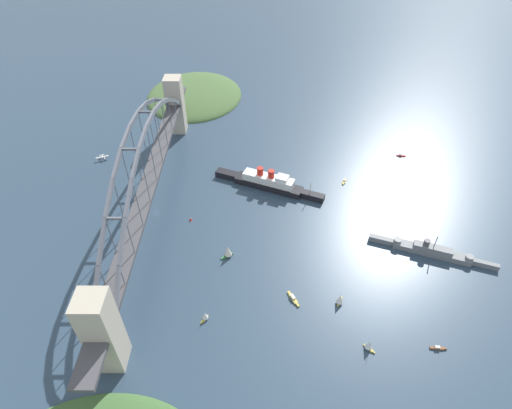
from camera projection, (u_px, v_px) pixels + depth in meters
ground_plane at (156, 212)px, 324.76m from camera, size 1400.00×1400.00×0.00m
harbor_arch_bridge at (149, 181)px, 304.14m from camera, size 312.81×15.84×78.29m
headland_west_shore at (193, 95)px, 477.29m from camera, size 127.61×108.55×19.89m
ocean_liner at (268, 182)px, 344.46m from camera, size 43.35×92.38×18.33m
naval_cruiser at (431, 251)px, 289.32m from camera, size 32.74×83.86×17.41m
seaplane_taxiing_near_bridge at (103, 158)px, 378.12m from camera, size 7.88×11.15×4.84m
small_boat_0 at (369, 345)px, 233.55m from camera, size 6.62×6.58×8.71m
small_boat_1 at (205, 316)px, 248.99m from camera, size 6.39×5.33×6.54m
small_boat_2 at (344, 181)px, 353.53m from camera, size 9.54×5.25×2.13m
small_boat_3 at (293, 298)px, 261.35m from camera, size 12.17×7.41×2.41m
small_boat_4 at (401, 155)px, 382.87m from camera, size 2.64×8.29×2.25m
small_boat_5 at (438, 348)px, 235.55m from camera, size 2.25×9.62×2.21m
small_boat_6 at (228, 251)px, 286.29m from camera, size 7.60×8.89×10.98m
small_boat_7 at (340, 299)px, 256.91m from camera, size 7.56×5.94×8.88m
channel_marker_buoy at (191, 219)px, 316.57m from camera, size 2.20×2.20×2.75m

